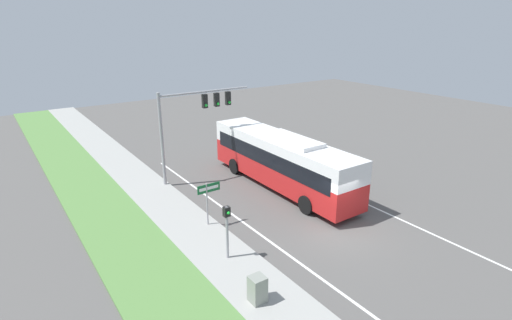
{
  "coord_description": "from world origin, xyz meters",
  "views": [
    {
      "loc": [
        -13.9,
        -12.42,
        10.26
      ],
      "look_at": [
        -0.25,
        7.24,
        1.82
      ],
      "focal_mm": 28.0,
      "sensor_mm": 36.0,
      "label": 1
    }
  ],
  "objects_px": {
    "signal_gantry": "(194,114)",
    "utility_cabinet": "(257,289)",
    "street_sign": "(208,196)",
    "pedestrian_signal": "(227,224)",
    "bus": "(282,159)"
  },
  "relations": [
    {
      "from": "bus",
      "to": "street_sign",
      "type": "bearing_deg",
      "value": -163.09
    },
    {
      "from": "bus",
      "to": "street_sign",
      "type": "distance_m",
      "value": 6.59
    },
    {
      "from": "signal_gantry",
      "to": "utility_cabinet",
      "type": "bearing_deg",
      "value": -107.07
    },
    {
      "from": "utility_cabinet",
      "to": "street_sign",
      "type": "bearing_deg",
      "value": 77.62
    },
    {
      "from": "signal_gantry",
      "to": "bus",
      "type": "bearing_deg",
      "value": -49.82
    },
    {
      "from": "bus",
      "to": "street_sign",
      "type": "xyz_separation_m",
      "value": [
        -6.3,
        -1.92,
        -0.21
      ]
    },
    {
      "from": "signal_gantry",
      "to": "pedestrian_signal",
      "type": "distance_m",
      "value": 10.55
    },
    {
      "from": "signal_gantry",
      "to": "utility_cabinet",
      "type": "distance_m",
      "value": 13.96
    },
    {
      "from": "street_sign",
      "to": "pedestrian_signal",
      "type": "bearing_deg",
      "value": -104.02
    },
    {
      "from": "street_sign",
      "to": "utility_cabinet",
      "type": "relative_size",
      "value": 2.25
    },
    {
      "from": "street_sign",
      "to": "bus",
      "type": "bearing_deg",
      "value": 16.91
    },
    {
      "from": "pedestrian_signal",
      "to": "utility_cabinet",
      "type": "bearing_deg",
      "value": -100.69
    },
    {
      "from": "signal_gantry",
      "to": "utility_cabinet",
      "type": "xyz_separation_m",
      "value": [
        -3.94,
        -12.83,
        -3.84
      ]
    },
    {
      "from": "street_sign",
      "to": "signal_gantry",
      "type": "bearing_deg",
      "value": 68.43
    },
    {
      "from": "utility_cabinet",
      "to": "pedestrian_signal",
      "type": "bearing_deg",
      "value": 79.31
    }
  ]
}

